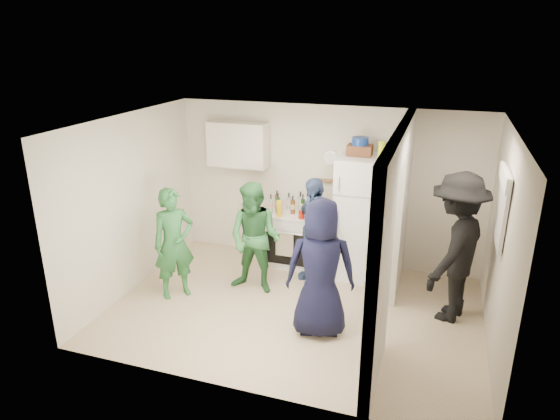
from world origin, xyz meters
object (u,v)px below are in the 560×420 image
object	(u,v)px
yellow_cup_stack_top	(381,150)
person_green_left	(174,244)
person_green_center	(255,239)
person_navy	(321,269)
person_nook	(455,248)
fridge	(362,217)
blue_bowl	(360,141)
person_denim	(314,231)
wicker_basket	(360,150)
stove	(291,238)

from	to	relation	value
yellow_cup_stack_top	person_green_left	size ratio (longest dim) A/B	0.16
person_green_center	person_navy	distance (m)	1.35
person_green_center	person_nook	distance (m)	2.64
fridge	blue_bowl	world-z (taller)	blue_bowl
person_green_left	person_nook	distance (m)	3.69
blue_bowl	person_denim	distance (m)	1.44
blue_bowl	wicker_basket	bearing A→B (deg)	0.00
stove	person_denim	bearing A→B (deg)	-43.96
person_green_left	blue_bowl	bearing A→B (deg)	-12.33
stove	person_navy	size ratio (longest dim) A/B	0.50
person_green_left	person_navy	world-z (taller)	person_navy
fridge	person_nook	xyz separation A→B (m)	(1.30, -0.85, 0.05)
stove	blue_bowl	xyz separation A→B (m)	(1.01, 0.02, 1.62)
stove	fridge	world-z (taller)	fridge
person_green_left	person_green_center	bearing A→B (deg)	-20.87
fridge	person_green_left	bearing A→B (deg)	-148.08
person_green_left	person_denim	world-z (taller)	person_denim
person_nook	person_green_left	bearing A→B (deg)	-59.72
person_green_center	person_navy	world-z (taller)	person_navy
person_green_left	person_denim	bearing A→B (deg)	-15.38
person_green_left	yellow_cup_stack_top	bearing A→B (deg)	-18.34
person_denim	person_green_center	bearing A→B (deg)	-93.58
fridge	yellow_cup_stack_top	size ratio (longest dim) A/B	7.39
fridge	wicker_basket	distance (m)	1.00
stove	blue_bowl	size ratio (longest dim) A/B	3.60
stove	fridge	bearing A→B (deg)	-1.55
blue_bowl	yellow_cup_stack_top	bearing A→B (deg)	-25.11
blue_bowl	person_green_center	distance (m)	2.03
blue_bowl	person_navy	world-z (taller)	blue_bowl
stove	person_green_left	xyz separation A→B (m)	(-1.22, -1.48, 0.35)
blue_bowl	fridge	bearing A→B (deg)	-26.57
yellow_cup_stack_top	person_denim	size ratio (longest dim) A/B	0.16
wicker_basket	fridge	bearing A→B (deg)	-26.57
stove	wicker_basket	size ratio (longest dim) A/B	2.47
fridge	person_navy	world-z (taller)	fridge
person_nook	stove	bearing A→B (deg)	-89.15
person_green_left	person_navy	distance (m)	2.15
wicker_basket	person_navy	distance (m)	2.07
stove	person_green_center	xyz separation A→B (m)	(-0.22, -1.01, 0.37)
person_green_left	person_green_center	xyz separation A→B (m)	(1.01, 0.48, 0.02)
stove	fridge	distance (m)	1.21
yellow_cup_stack_top	blue_bowl	bearing A→B (deg)	154.89
person_green_left	person_nook	size ratio (longest dim) A/B	0.81
person_green_center	person_green_left	bearing A→B (deg)	-151.30
fridge	person_green_center	size ratio (longest dim) A/B	1.16
fridge	person_green_left	size ratio (longest dim) A/B	1.18
person_denim	person_nook	size ratio (longest dim) A/B	0.82
person_denim	person_navy	size ratio (longest dim) A/B	0.93
person_navy	person_green_left	bearing A→B (deg)	-21.44
stove	person_denim	distance (m)	0.76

